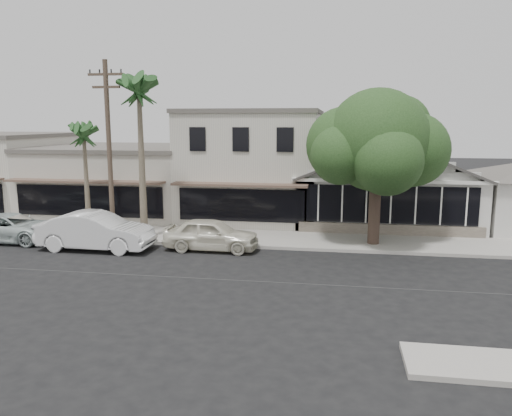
% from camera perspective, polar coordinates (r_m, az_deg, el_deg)
% --- Properties ---
extents(ground, '(140.00, 140.00, 0.00)m').
position_cam_1_polar(ground, '(19.22, 2.29, -8.51)').
color(ground, black).
rests_on(ground, ground).
extents(sidewalk_north, '(90.00, 3.50, 0.15)m').
position_cam_1_polar(sidewalk_north, '(27.53, -12.69, -2.92)').
color(sidewalk_north, '#9E9991').
rests_on(sidewalk_north, ground).
extents(corner_shop, '(10.40, 8.60, 5.10)m').
position_cam_1_polar(corner_shop, '(30.90, 14.49, 3.17)').
color(corner_shop, silver).
rests_on(corner_shop, ground).
extents(row_building_near, '(8.00, 10.00, 6.50)m').
position_cam_1_polar(row_building_near, '(32.16, -0.02, 4.87)').
color(row_building_near, '#BAB4A8').
rests_on(row_building_near, ground).
extents(row_building_midnear, '(10.00, 10.00, 4.20)m').
position_cam_1_polar(row_building_midnear, '(34.88, -14.79, 3.03)').
color(row_building_midnear, beige).
rests_on(row_building_midnear, ground).
extents(utility_pole, '(1.80, 0.24, 9.00)m').
position_cam_1_polar(utility_pole, '(25.89, -16.44, 6.67)').
color(utility_pole, brown).
rests_on(utility_pole, ground).
extents(car_0, '(4.52, 1.85, 1.54)m').
position_cam_1_polar(car_0, '(23.80, -5.14, -3.01)').
color(car_0, silver).
rests_on(car_0, ground).
extents(car_1, '(5.50, 1.98, 1.80)m').
position_cam_1_polar(car_1, '(24.94, -17.85, -2.54)').
color(car_1, white).
rests_on(car_1, ground).
extents(car_2, '(5.13, 2.37, 1.42)m').
position_cam_1_polar(car_2, '(28.28, -26.10, -2.04)').
color(car_2, silver).
rests_on(car_2, ground).
extents(shade_tree, '(6.87, 6.22, 7.63)m').
position_cam_1_polar(shade_tree, '(24.75, 13.50, 7.20)').
color(shade_tree, '#4F3B30').
rests_on(shade_tree, ground).
extents(palm_east, '(3.47, 3.47, 8.81)m').
position_cam_1_polar(palm_east, '(25.74, -13.24, 12.96)').
color(palm_east, '#726651').
rests_on(palm_east, ground).
extents(palm_mid, '(2.24, 2.24, 6.34)m').
position_cam_1_polar(palm_mid, '(27.92, -19.09, 8.00)').
color(palm_mid, '#726651').
rests_on(palm_mid, ground).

